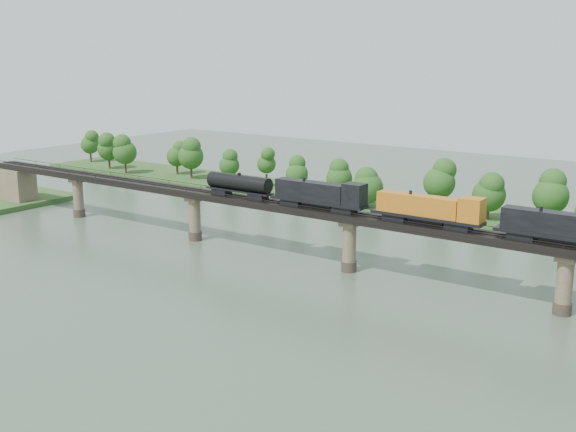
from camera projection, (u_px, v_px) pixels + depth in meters
The scene contains 6 objects.
ground at pixel (253, 317), 115.48m from camera, with size 400.00×400.00×0.00m, color #3B4B3D.
far_bank at pixel (460, 215), 182.72m from camera, with size 300.00×24.00×1.60m, color #28491D.
bridge at pixel (349, 244), 138.04m from camera, with size 236.00×30.00×11.50m.
bridge_superstructure at pixel (350, 212), 136.61m from camera, with size 220.00×4.90×0.75m.
far_treeline at pixel (424, 183), 182.00m from camera, with size 289.06×17.54×13.60m.
freight_train at pixel (389, 204), 131.40m from camera, with size 84.27×3.28×5.80m.
Camera 1 is at (67.78, -85.34, 41.86)m, focal length 45.00 mm.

